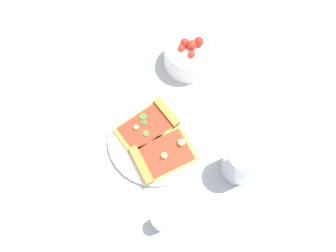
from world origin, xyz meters
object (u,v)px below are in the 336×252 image
at_px(pizza_slice_far, 150,124).
at_px(pizza_slice_near, 161,156).
at_px(plate, 157,141).
at_px(salad_bowl, 188,55).
at_px(soda_glass, 241,162).
at_px(paper_napkin, 103,72).
at_px(pepper_shaker, 160,221).

bearing_deg(pizza_slice_far, pizza_slice_near, 0.46).
relative_size(plate, salad_bowl, 1.88).
bearing_deg(plate, pizza_slice_far, -175.97).
relative_size(plate, pizza_slice_near, 1.50).
xyz_separation_m(pizza_slice_near, soda_glass, (0.08, 0.17, 0.04)).
xyz_separation_m(pizza_slice_far, salad_bowl, (-0.15, 0.14, 0.02)).
bearing_deg(plate, salad_bowl, 143.76).
distance_m(salad_bowl, paper_napkin, 0.23).
bearing_deg(pepper_shaker, pizza_slice_near, 163.31).
relative_size(plate, soda_glass, 1.88).
relative_size(salad_bowl, paper_napkin, 0.83).
distance_m(salad_bowl, pepper_shaker, 0.42).
distance_m(pizza_slice_far, soda_glass, 0.24).
bearing_deg(pizza_slice_near, pepper_shaker, -16.69).
bearing_deg(pizza_slice_near, paper_napkin, -163.88).
bearing_deg(paper_napkin, pizza_slice_near, 16.12).
bearing_deg(pepper_shaker, pizza_slice_far, 169.51).
height_order(salad_bowl, soda_glass, soda_glass).
distance_m(pizza_slice_near, soda_glass, 0.19).
bearing_deg(plate, soda_glass, 53.77).
relative_size(plate, pizza_slice_far, 1.43).
relative_size(pizza_slice_far, salad_bowl, 1.31).
relative_size(plate, paper_napkin, 1.57).
distance_m(soda_glass, pepper_shaker, 0.22).
relative_size(pizza_slice_near, salad_bowl, 1.26).
bearing_deg(salad_bowl, pizza_slice_near, -31.15).
bearing_deg(plate, paper_napkin, -160.42).
bearing_deg(pepper_shaker, salad_bowl, 154.02).
height_order(pizza_slice_near, soda_glass, soda_glass).
bearing_deg(salad_bowl, plate, -36.24).
distance_m(pizza_slice_far, paper_napkin, 0.20).
xyz_separation_m(pizza_slice_near, salad_bowl, (-0.23, 0.14, 0.02)).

